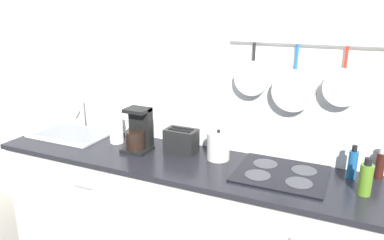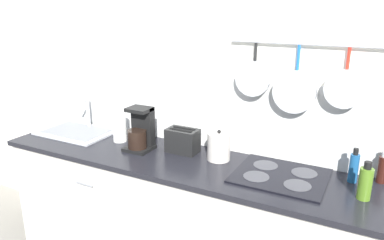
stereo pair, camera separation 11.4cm
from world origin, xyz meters
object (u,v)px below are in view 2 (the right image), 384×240
object	(u,v)px
bottle_vinegar	(382,169)
paper_towel_roll	(119,126)
coffee_maker	(140,132)
bottle_cooking_wine	(365,183)
toaster	(183,141)
kettle	(219,146)
bottle_olive_oil	(354,167)

from	to	relation	value
bottle_vinegar	paper_towel_roll	bearing A→B (deg)	-174.94
coffee_maker	bottle_cooking_wine	distance (m)	1.46
paper_towel_roll	toaster	bearing A→B (deg)	3.30
kettle	bottle_vinegar	world-z (taller)	kettle
kettle	bottle_olive_oil	bearing A→B (deg)	4.44
toaster	bottle_olive_oil	xyz separation A→B (m)	(1.10, 0.06, 0.01)
toaster	kettle	world-z (taller)	kettle
paper_towel_roll	coffee_maker	world-z (taller)	coffee_maker
paper_towel_roll	bottle_olive_oil	size ratio (longest dim) A/B	1.15
coffee_maker	toaster	world-z (taller)	coffee_maker
coffee_maker	toaster	size ratio (longest dim) A/B	1.30
kettle	bottle_cooking_wine	bearing A→B (deg)	-7.89
coffee_maker	toaster	xyz separation A→B (m)	(0.29, 0.09, -0.04)
coffee_maker	bottle_vinegar	distance (m)	1.55
bottle_olive_oil	coffee_maker	bearing A→B (deg)	-173.89
paper_towel_roll	kettle	world-z (taller)	paper_towel_roll
paper_towel_roll	bottle_olive_oil	xyz separation A→B (m)	(1.62, 0.09, -0.03)
toaster	bottle_olive_oil	bearing A→B (deg)	3.07
paper_towel_roll	bottle_cooking_wine	size ratio (longest dim) A/B	1.12
coffee_maker	kettle	size ratio (longest dim) A/B	1.47
bottle_vinegar	bottle_olive_oil	bearing A→B (deg)	-155.33
toaster	bottle_cooking_wine	size ratio (longest dim) A/B	1.11
paper_towel_roll	toaster	size ratio (longest dim) A/B	1.01
bottle_olive_oil	bottle_vinegar	bearing A→B (deg)	24.67
bottle_olive_oil	bottle_vinegar	distance (m)	0.16
bottle_olive_oil	bottle_vinegar	world-z (taller)	bottle_olive_oil
toaster	kettle	size ratio (longest dim) A/B	1.13
toaster	kettle	xyz separation A→B (m)	(0.28, -0.00, 0.01)
bottle_cooking_wine	bottle_vinegar	size ratio (longest dim) A/B	1.10
coffee_maker	bottle_cooking_wine	world-z (taller)	coffee_maker
paper_towel_roll	toaster	world-z (taller)	paper_towel_roll
paper_towel_roll	kettle	distance (m)	0.80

